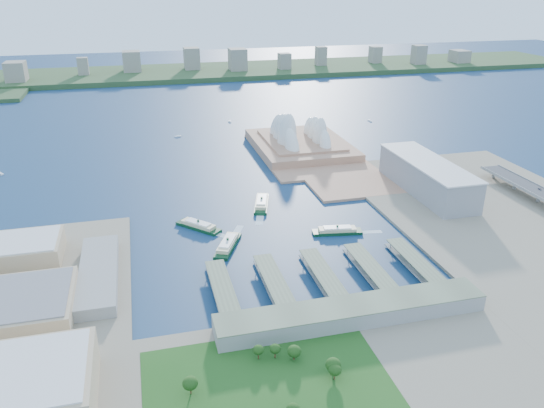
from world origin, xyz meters
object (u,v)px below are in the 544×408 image
object	(u,v)px
opera_house	(301,128)
car_c	(540,189)
ferry_c	(228,243)
ferry_b	(262,201)
ferry_d	(337,229)
ferry_a	(198,224)
toaster_building	(427,177)

from	to	relation	value
opera_house	car_c	bearing A→B (deg)	-52.00
ferry_c	ferry_b	bearing A→B (deg)	-95.70
ferry_c	ferry_d	distance (m)	109.37
ferry_a	car_c	world-z (taller)	car_c
toaster_building	ferry_a	size ratio (longest dim) A/B	3.10
opera_house	ferry_b	distance (m)	215.66
ferry_b	car_c	world-z (taller)	car_c
opera_house	ferry_d	xyz separation A→B (m)	(-47.25, -273.55, -27.40)
toaster_building	car_c	distance (m)	122.05
ferry_a	ferry_c	world-z (taller)	ferry_c
opera_house	car_c	size ratio (longest dim) A/B	38.49
toaster_building	ferry_c	bearing A→B (deg)	-162.85
opera_house	ferry_c	distance (m)	318.57
opera_house	toaster_building	size ratio (longest dim) A/B	1.16
ferry_a	ferry_c	bearing A→B (deg)	-108.56
opera_house	car_c	distance (m)	323.62
ferry_a	ferry_d	distance (m)	138.38
toaster_building	ferry_d	world-z (taller)	toaster_building
ferry_b	ferry_c	xyz separation A→B (m)	(-53.47, -88.61, -0.21)
ferry_c	car_c	bearing A→B (deg)	-151.14
ferry_b	ferry_d	xyz separation A→B (m)	(55.88, -86.06, -0.56)
car_c	opera_house	bearing A→B (deg)	128.00
ferry_c	car_c	size ratio (longest dim) A/B	11.19
car_c	ferry_a	bearing A→B (deg)	176.00
ferry_d	ferry_c	bearing A→B (deg)	100.69
ferry_d	car_c	size ratio (longest dim) A/B	10.40
ferry_c	car_c	xyz separation A→B (m)	(355.60, 21.43, 10.58)
ferry_b	ferry_c	distance (m)	103.49
ferry_c	car_c	world-z (taller)	car_c
ferry_d	car_c	distance (m)	247.22
ferry_b	opera_house	bearing A→B (deg)	77.62
opera_house	ferry_b	xyz separation A→B (m)	(-103.13, -187.49, -26.84)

